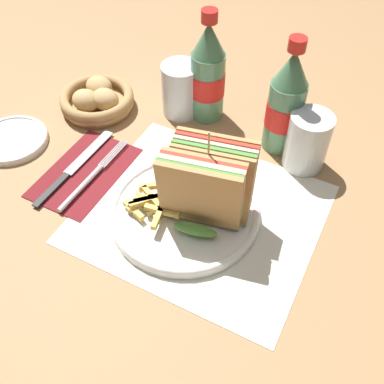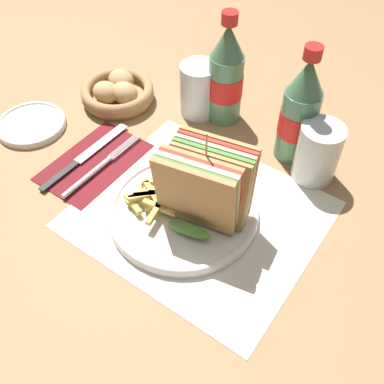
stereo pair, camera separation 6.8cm
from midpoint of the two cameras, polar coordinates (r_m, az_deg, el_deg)
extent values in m
plane|color=#9E754C|center=(0.74, 0.78, -3.75)|extent=(4.00, 4.00, 0.00)
cube|color=silver|center=(0.75, 3.50, -2.95)|extent=(0.38, 0.33, 0.00)
cylinder|color=white|center=(0.75, 1.71, -2.76)|extent=(0.25, 0.25, 0.01)
torus|color=white|center=(0.74, 1.72, -2.42)|extent=(0.25, 0.25, 0.01)
cube|color=tan|center=(0.66, 3.17, -0.90)|extent=(0.13, 0.05, 0.13)
cube|color=#518E3D|center=(0.67, 3.44, -0.45)|extent=(0.13, 0.05, 0.13)
cube|color=beige|center=(0.68, 3.70, -0.01)|extent=(0.13, 0.05, 0.13)
cube|color=red|center=(0.68, 3.96, 0.41)|extent=(0.13, 0.05, 0.13)
cube|color=tan|center=(0.69, 4.21, 0.84)|extent=(0.13, 0.05, 0.13)
ellipsoid|color=#518E3D|center=(0.70, 2.42, -4.94)|extent=(0.07, 0.03, 0.02)
cube|color=tan|center=(0.68, 4.82, 0.40)|extent=(0.13, 0.05, 0.13)
cube|color=#518E3D|center=(0.69, 5.07, 0.94)|extent=(0.13, 0.05, 0.13)
cube|color=beige|center=(0.69, 5.33, 1.47)|extent=(0.13, 0.05, 0.13)
cube|color=red|center=(0.70, 5.57, 1.99)|extent=(0.13, 0.05, 0.13)
cube|color=tan|center=(0.70, 5.82, 2.51)|extent=(0.13, 0.05, 0.13)
ellipsoid|color=#518E3D|center=(0.72, 4.49, -2.49)|extent=(0.07, 0.03, 0.02)
cylinder|color=tan|center=(0.67, 4.62, 1.88)|extent=(0.00, 0.00, 0.17)
cube|color=#E0B756|center=(0.74, -3.53, -0.88)|extent=(0.05, 0.04, 0.01)
cube|color=#E0B756|center=(0.74, -4.95, -1.66)|extent=(0.05, 0.03, 0.01)
cube|color=#E0B756|center=(0.75, -4.04, -0.78)|extent=(0.03, 0.05, 0.01)
cube|color=#E0B756|center=(0.75, -1.85, 1.14)|extent=(0.05, 0.04, 0.01)
cube|color=#E0B756|center=(0.72, -1.44, -2.14)|extent=(0.06, 0.02, 0.01)
cube|color=#E0B756|center=(0.74, -2.62, -0.50)|extent=(0.06, 0.04, 0.01)
cube|color=#E0B756|center=(0.74, -3.15, -0.52)|extent=(0.05, 0.05, 0.01)
cube|color=#E0B756|center=(0.72, -1.71, -2.18)|extent=(0.02, 0.07, 0.01)
cube|color=#E0B756|center=(0.74, -2.51, -0.36)|extent=(0.05, 0.03, 0.01)
cube|color=#E0B756|center=(0.74, -3.08, -0.59)|extent=(0.05, 0.05, 0.01)
ellipsoid|color=maroon|center=(0.76, 0.07, 0.78)|extent=(0.04, 0.04, 0.02)
cube|color=maroon|center=(0.85, -10.06, 3.69)|extent=(0.13, 0.20, 0.00)
cylinder|color=silver|center=(0.81, -10.84, 1.81)|extent=(0.01, 0.12, 0.01)
cylinder|color=silver|center=(0.86, -6.66, 5.83)|extent=(0.00, 0.08, 0.00)
cylinder|color=silver|center=(0.86, -6.46, 5.72)|extent=(0.00, 0.08, 0.00)
cylinder|color=silver|center=(0.86, -6.25, 5.62)|extent=(0.00, 0.08, 0.00)
cylinder|color=silver|center=(0.86, -6.05, 5.52)|extent=(0.00, 0.08, 0.00)
cube|color=black|center=(0.83, -14.27, 1.89)|extent=(0.01, 0.09, 0.00)
cube|color=silver|center=(0.88, -9.24, 6.08)|extent=(0.02, 0.13, 0.00)
cylinder|color=#4C7F5B|center=(0.90, 6.44, 12.89)|extent=(0.07, 0.07, 0.14)
cylinder|color=red|center=(0.90, 6.48, 13.25)|extent=(0.07, 0.07, 0.05)
cone|color=#4C7F5B|center=(0.85, 7.05, 18.45)|extent=(0.06, 0.06, 0.06)
cylinder|color=red|center=(0.83, 7.33, 21.01)|extent=(0.03, 0.03, 0.02)
cylinder|color=#4C7F5B|center=(0.84, 15.49, 8.13)|extent=(0.07, 0.07, 0.14)
cylinder|color=red|center=(0.83, 15.58, 8.50)|extent=(0.07, 0.07, 0.05)
cone|color=#4C7F5B|center=(0.78, 17.01, 13.78)|extent=(0.06, 0.06, 0.06)
cylinder|color=red|center=(0.76, 17.74, 16.41)|extent=(0.03, 0.03, 0.02)
cylinder|color=silver|center=(0.81, 17.99, 4.63)|extent=(0.08, 0.08, 0.11)
cylinder|color=black|center=(0.84, 17.43, 2.88)|extent=(0.07, 0.07, 0.04)
cylinder|color=silver|center=(0.92, 3.03, 12.77)|extent=(0.08, 0.08, 0.11)
cylinder|color=black|center=(0.94, 2.94, 11.01)|extent=(0.07, 0.07, 0.04)
cylinder|color=#AD8451|center=(0.98, -7.35, 11.64)|extent=(0.14, 0.14, 0.01)
torus|color=#AD8451|center=(0.98, -7.40, 12.05)|extent=(0.15, 0.15, 0.02)
torus|color=#AD8451|center=(0.97, -7.48, 12.63)|extent=(0.15, 0.15, 0.02)
ellipsoid|color=tan|center=(0.95, -6.50, 12.31)|extent=(0.06, 0.05, 0.04)
ellipsoid|color=tan|center=(0.99, -7.01, 13.83)|extent=(0.06, 0.05, 0.04)
ellipsoid|color=tan|center=(0.96, -8.85, 12.33)|extent=(0.06, 0.05, 0.04)
cylinder|color=white|center=(0.95, -17.82, 8.02)|extent=(0.14, 0.14, 0.01)
torus|color=white|center=(0.95, -17.89, 8.25)|extent=(0.14, 0.14, 0.01)
camera|label=1|loc=(0.03, -87.35, 2.96)|focal=42.00mm
camera|label=2|loc=(0.03, 92.65, -2.96)|focal=42.00mm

